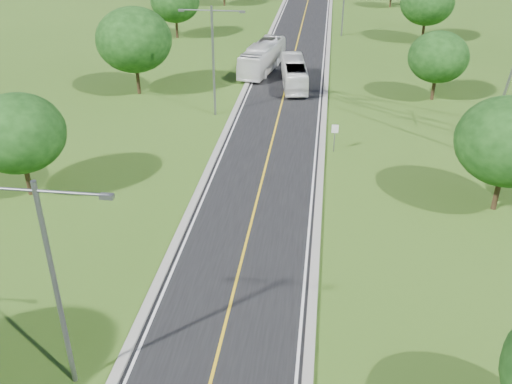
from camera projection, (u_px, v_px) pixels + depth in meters
ground at (290, 71)px, 66.42m from camera, size 260.00×260.00×0.00m
road at (294, 57)px, 71.62m from camera, size 8.00×150.00×0.06m
curb_left at (260, 55)px, 72.05m from camera, size 0.50×150.00×0.22m
curb_right at (328, 57)px, 71.11m from camera, size 0.50×150.00×0.22m
speed_limit_sign at (335, 133)px, 45.92m from camera, size 0.55×0.09×2.40m
streetlight_near_left at (52, 272)px, 22.46m from camera, size 5.90×0.25×10.00m
streetlight_mid_left at (213, 52)px, 51.17m from camera, size 5.90×0.25×10.00m
tree_lb at (18, 133)px, 38.12m from camera, size 6.30×6.30×7.33m
tree_lc at (134, 40)px, 56.70m from camera, size 7.56×7.56×8.79m
tree_ld at (175, 1)px, 78.10m from camera, size 6.72×6.72×7.82m
tree_rb at (509, 141)px, 36.16m from camera, size 6.72×6.72×7.82m
tree_rc at (438, 57)px, 55.71m from camera, size 5.88×5.88×6.84m
tree_rd at (427, 2)px, 75.92m from camera, size 7.14×7.14×8.30m
bus_outbound at (294, 73)px, 60.81m from camera, size 3.55×10.02×2.73m
bus_inbound at (263, 57)px, 65.61m from camera, size 4.50×11.49×3.12m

